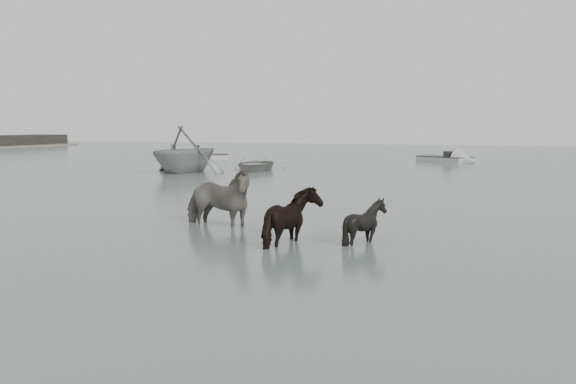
# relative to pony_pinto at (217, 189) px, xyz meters

# --- Properties ---
(ground) EXTENTS (140.00, 140.00, 0.00)m
(ground) POSITION_rel_pony_pinto_xyz_m (1.78, -2.85, -0.90)
(ground) COLOR #546460
(ground) RESTS_ON ground
(pony_pinto) EXTENTS (2.25, 1.26, 1.81)m
(pony_pinto) POSITION_rel_pony_pinto_xyz_m (0.00, 0.00, 0.00)
(pony_pinto) COLOR black
(pony_pinto) RESTS_ON ground
(pony_dark) EXTENTS (1.64, 1.77, 1.47)m
(pony_dark) POSITION_rel_pony_pinto_xyz_m (2.59, -1.54, -0.17)
(pony_dark) COLOR black
(pony_dark) RESTS_ON ground
(pony_black) EXTENTS (1.30, 1.23, 1.15)m
(pony_black) POSITION_rel_pony_pinto_xyz_m (3.96, -0.88, -0.33)
(pony_black) COLOR black
(pony_black) RESTS_ON ground
(rowboat_lead) EXTENTS (3.82, 4.74, 0.87)m
(rowboat_lead) POSITION_rel_pony_pinto_xyz_m (-7.07, 18.08, -0.47)
(rowboat_lead) COLOR #ACADA8
(rowboat_lead) RESTS_ON ground
(rowboat_trail) EXTENTS (4.96, 5.51, 2.57)m
(rowboat_trail) POSITION_rel_pony_pinto_xyz_m (-9.81, 15.29, 0.38)
(rowboat_trail) COLOR #989A97
(rowboat_trail) RESTS_ON ground
(skiff_outer) EXTENTS (5.97, 4.55, 0.75)m
(skiff_outer) POSITION_rel_pony_pinto_xyz_m (-15.47, 26.64, -0.53)
(skiff_outer) COLOR silver
(skiff_outer) RESTS_ON ground
(skiff_mid) EXTENTS (5.10, 4.09, 0.75)m
(skiff_mid) POSITION_rel_pony_pinto_xyz_m (1.55, 29.79, -0.53)
(skiff_mid) COLOR #ABAEAB
(skiff_mid) RESTS_ON ground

